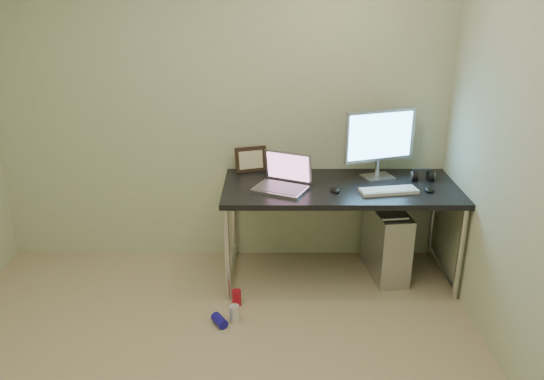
% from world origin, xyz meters
% --- Properties ---
extents(wall_back, '(3.50, 0.02, 2.50)m').
position_xyz_m(wall_back, '(0.00, 1.75, 1.25)').
color(wall_back, beige).
rests_on(wall_back, ground).
extents(desk, '(1.71, 0.75, 0.75)m').
position_xyz_m(desk, '(0.90, 1.38, 0.68)').
color(desk, black).
rests_on(desk, ground).
extents(tower_computer, '(0.29, 0.55, 0.58)m').
position_xyz_m(tower_computer, '(1.27, 1.41, 0.27)').
color(tower_computer, '#BBBBC1').
rests_on(tower_computer, ground).
extents(cable_a, '(0.01, 0.16, 0.69)m').
position_xyz_m(cable_a, '(1.22, 1.70, 0.40)').
color(cable_a, black).
rests_on(cable_a, ground).
extents(cable_b, '(0.02, 0.11, 0.71)m').
position_xyz_m(cable_b, '(1.31, 1.68, 0.38)').
color(cable_b, black).
rests_on(cable_b, ground).
extents(can_red, '(0.08, 0.08, 0.12)m').
position_xyz_m(can_red, '(0.15, 0.97, 0.06)').
color(can_red, red).
rests_on(can_red, ground).
extents(can_white, '(0.09, 0.09, 0.12)m').
position_xyz_m(can_white, '(0.15, 0.77, 0.06)').
color(can_white, silver).
rests_on(can_white, ground).
extents(can_blue, '(0.12, 0.14, 0.07)m').
position_xyz_m(can_blue, '(0.05, 0.73, 0.03)').
color(can_blue, '#1A14A9').
rests_on(can_blue, ground).
extents(laptop, '(0.45, 0.42, 0.25)m').
position_xyz_m(laptop, '(0.48, 1.33, 0.81)').
color(laptop, '#AEADB5').
rests_on(laptop, desk).
extents(monitor, '(0.54, 0.23, 0.52)m').
position_xyz_m(monitor, '(1.19, 1.54, 1.06)').
color(monitor, '#AEADB5').
rests_on(monitor, desk).
extents(keyboard, '(0.42, 0.20, 0.02)m').
position_xyz_m(keyboard, '(1.22, 1.24, 0.76)').
color(keyboard, silver).
rests_on(keyboard, desk).
extents(mouse_right, '(0.10, 0.13, 0.04)m').
position_xyz_m(mouse_right, '(1.51, 1.27, 0.77)').
color(mouse_right, black).
rests_on(mouse_right, desk).
extents(mouse_left, '(0.08, 0.11, 0.04)m').
position_xyz_m(mouse_left, '(0.85, 1.26, 0.77)').
color(mouse_left, black).
rests_on(mouse_left, desk).
extents(headphones, '(0.16, 0.10, 0.11)m').
position_xyz_m(headphones, '(1.52, 1.50, 0.78)').
color(headphones, black).
rests_on(headphones, desk).
extents(picture_frame, '(0.26, 0.14, 0.20)m').
position_xyz_m(picture_frame, '(0.23, 1.69, 0.85)').
color(picture_frame, black).
rests_on(picture_frame, desk).
extents(webcam, '(0.04, 0.03, 0.12)m').
position_xyz_m(webcam, '(0.49, 1.68, 0.84)').
color(webcam, silver).
rests_on(webcam, desk).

